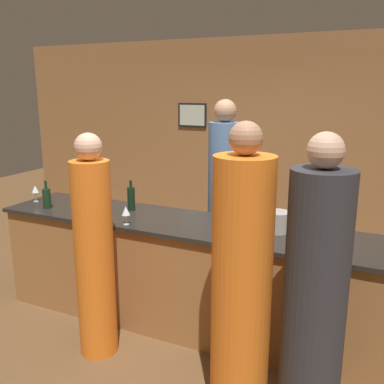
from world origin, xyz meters
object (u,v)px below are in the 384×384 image
guest_0 (241,286)px  ice_bucket (278,222)px  guest_2 (94,254)px  wine_bottle_0 (47,198)px  guest_1 (314,304)px  bartender (223,205)px  wine_bottle_1 (131,198)px

guest_0 → ice_bucket: size_ratio=9.81×
guest_2 → wine_bottle_0: guest_2 is taller
guest_2 → wine_bottle_0: size_ratio=6.63×
guest_1 → guest_0: bearing=179.2°
bartender → guest_2: bearing=69.5°
bartender → wine_bottle_0: bartender is taller
wine_bottle_1 → ice_bucket: wine_bottle_1 is taller
guest_0 → guest_1: size_ratio=1.02×
guest_1 → guest_2: (-1.72, 0.14, -0.03)m
wine_bottle_1 → ice_bucket: size_ratio=1.48×
guest_0 → wine_bottle_1: bearing=147.0°
bartender → guest_2: size_ratio=1.12×
guest_1 → wine_bottle_1: 2.11m
bartender → guest_0: bearing=114.8°
guest_1 → wine_bottle_1: size_ratio=6.49×
ice_bucket → guest_2: bearing=-149.0°
guest_0 → guest_1: (0.46, -0.01, -0.02)m
bartender → guest_2: (-0.54, -1.44, -0.11)m
guest_1 → wine_bottle_1: bearing=153.7°
guest_2 → ice_bucket: size_ratio=9.12×
wine_bottle_1 → ice_bucket: bearing=-1.0°
bartender → guest_1: bartender is taller
bartender → guest_1: bearing=126.9°
ice_bucket → bartender: bearing=137.3°
bartender → guest_0: size_ratio=1.04×
bartender → ice_bucket: size_ratio=10.21×
bartender → ice_bucket: bartender is taller
guest_0 → guest_1: guest_0 is taller
guest_1 → wine_bottle_1: guest_1 is taller
wine_bottle_0 → bartender: bearing=32.2°
wine_bottle_1 → guest_0: bearing=-33.0°
guest_1 → wine_bottle_0: bearing=166.4°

